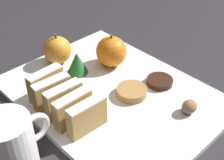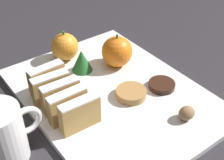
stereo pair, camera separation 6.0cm
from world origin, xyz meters
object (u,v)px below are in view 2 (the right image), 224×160
at_px(orange_near, 117,52).
at_px(orange_far, 65,47).
at_px(chocolate_cookie, 162,85).
at_px(coffee_mug, 1,135).
at_px(walnut, 187,113).

bearing_deg(orange_near, orange_far, 131.23).
distance_m(orange_far, chocolate_cookie, 0.24).
bearing_deg(coffee_mug, chocolate_cookie, -5.39).
xyz_separation_m(orange_near, orange_far, (-0.08, 0.09, -0.00)).
distance_m(walnut, coffee_mug, 0.32).
relative_size(orange_near, coffee_mug, 0.68).
height_order(chocolate_cookie, coffee_mug, coffee_mug).
height_order(orange_far, walnut, orange_far).
distance_m(chocolate_cookie, coffee_mug, 0.32).
bearing_deg(orange_far, chocolate_cookie, -64.17).
bearing_deg(orange_near, coffee_mug, -162.92).
distance_m(orange_near, coffee_mug, 0.31).
relative_size(orange_near, walnut, 2.40).
bearing_deg(walnut, orange_far, 103.75).
distance_m(orange_far, walnut, 0.31).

